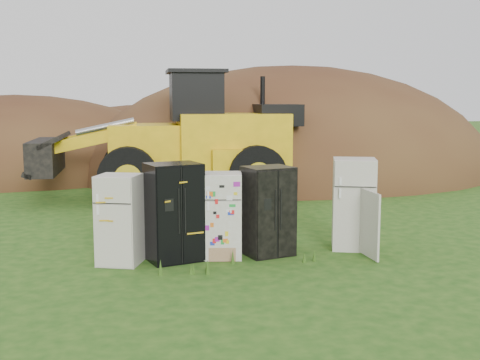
{
  "coord_description": "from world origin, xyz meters",
  "views": [
    {
      "loc": [
        -3.07,
        -11.32,
        3.13
      ],
      "look_at": [
        0.33,
        2.0,
        1.24
      ],
      "focal_mm": 45.0,
      "sensor_mm": 36.0,
      "label": 1
    }
  ],
  "objects": [
    {
      "name": "fridge_black_side",
      "position": [
        -1.5,
        0.01,
        0.95
      ],
      "size": [
        1.14,
        0.98,
        1.89
      ],
      "primitive_type": null,
      "rotation": [
        0.0,
        0.0,
        0.22
      ],
      "color": "black",
      "rests_on": "ground"
    },
    {
      "name": "ground",
      "position": [
        0.0,
        0.0,
        0.0
      ],
      "size": [
        120.0,
        120.0,
        0.0
      ],
      "primitive_type": "plane",
      "color": "#1F4B14",
      "rests_on": "ground"
    },
    {
      "name": "fridge_open_door",
      "position": [
        2.26,
        0.02,
        0.94
      ],
      "size": [
        1.09,
        1.05,
        1.89
      ],
      "primitive_type": null,
      "rotation": [
        0.0,
        0.0,
        -0.38
      ],
      "color": "beige",
      "rests_on": "ground"
    },
    {
      "name": "dirt_mound_left",
      "position": [
        -5.89,
        15.01,
        0.0
      ],
      "size": [
        14.2,
        10.65,
        6.52
      ],
      "primitive_type": "ellipsoid",
      "color": "#452416",
      "rests_on": "ground"
    },
    {
      "name": "fridge_dark_mid",
      "position": [
        0.38,
        -0.03,
        0.89
      ],
      "size": [
        1.04,
        0.91,
        1.78
      ],
      "primitive_type": null,
      "rotation": [
        0.0,
        0.0,
        0.21
      ],
      "color": "black",
      "rests_on": "ground"
    },
    {
      "name": "fridge_sticker",
      "position": [
        -0.55,
        -0.01,
        0.84
      ],
      "size": [
        0.88,
        0.84,
        1.68
      ],
      "primitive_type": null,
      "rotation": [
        0.0,
        0.0,
        -0.23
      ],
      "color": "silver",
      "rests_on": "ground"
    },
    {
      "name": "dirt_mound_right",
      "position": [
        5.01,
        11.82,
        0.0
      ],
      "size": [
        16.9,
        12.4,
        8.83
      ],
      "primitive_type": "ellipsoid",
      "color": "#452416",
      "rests_on": "ground"
    },
    {
      "name": "fridge_leftmost",
      "position": [
        -2.53,
        0.02,
        0.85
      ],
      "size": [
        0.97,
        0.96,
        1.7
      ],
      "primitive_type": null,
      "rotation": [
        0.0,
        0.0,
        -0.4
      ],
      "color": "beige",
      "rests_on": "ground"
    },
    {
      "name": "dirt_mound_back",
      "position": [
        0.5,
        18.48,
        0.0
      ],
      "size": [
        17.29,
        11.53,
        5.65
      ],
      "primitive_type": "ellipsoid",
      "color": "#452416",
      "rests_on": "ground"
    },
    {
      "name": "wheel_loader",
      "position": [
        -0.75,
        7.33,
        1.99
      ],
      "size": [
        8.48,
        4.01,
        3.98
      ],
      "primitive_type": null,
      "rotation": [
        0.0,
        0.0,
        -0.08
      ],
      "color": "yellow",
      "rests_on": "ground"
    }
  ]
}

